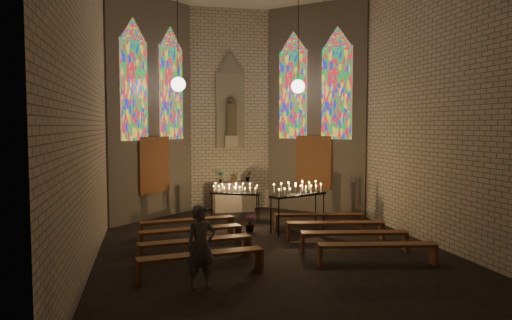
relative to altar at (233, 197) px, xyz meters
The scene contains 18 objects.
floor 5.47m from the altar, 90.00° to the right, with size 12.00×12.00×0.00m, color black.
room 3.83m from the altar, 90.00° to the right, with size 8.22×12.43×7.00m.
altar is the anchor object (origin of this frame).
flower_vase_left 0.83m from the altar, 167.80° to the right, with size 0.21×0.14×0.39m, color #4C723F.
flower_vase_center 0.68m from the altar, ahead, with size 0.31×0.27×0.35m, color #4C723F.
flower_vase_right 0.88m from the altar, ahead, with size 0.20×0.16×0.37m, color #4C723F.
aisle_flower_pot 3.42m from the altar, 91.78° to the right, with size 0.25×0.25×0.45m, color #4C723F.
votive_stand_left 1.92m from the altar, 97.27° to the right, with size 1.52×0.95×1.11m.
votive_stand_right 3.84m from the altar, 70.96° to the right, with size 1.79×1.12×1.30m.
pew_left_0 4.09m from the altar, 116.80° to the right, with size 2.51×0.77×0.48m.
pew_right_0 4.09m from the altar, 63.20° to the right, with size 2.51×0.77×0.48m.
pew_left_1 5.19m from the altar, 110.82° to the right, with size 2.51×0.77×0.48m.
pew_right_1 5.19m from the altar, 69.18° to the right, with size 2.51×0.77×0.48m.
pew_left_2 6.33m from the altar, 106.96° to the right, with size 2.51×0.77×0.48m.
pew_right_2 6.33m from the altar, 73.04° to the right, with size 2.51×0.77×0.48m.
pew_left_3 7.48m from the altar, 104.28° to the right, with size 2.51×0.77×0.48m.
pew_right_3 7.48m from the altar, 75.72° to the right, with size 2.51×0.77×0.48m.
visitor 8.12m from the altar, 103.66° to the right, with size 0.55×0.36×1.52m, color #504F59.
Camera 1 is at (-2.83, -11.34, 2.96)m, focal length 35.00 mm.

